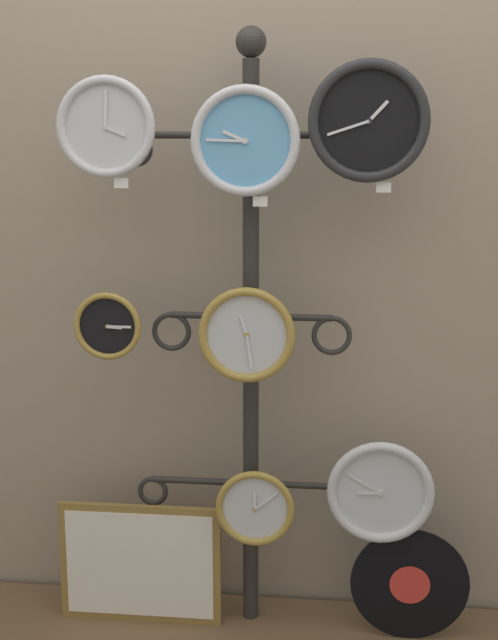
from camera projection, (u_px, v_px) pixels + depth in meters
name	position (u px, v px, depth m)	size (l,w,h in m)	color
shop_wall	(257.00, 180.00, 2.66)	(4.40, 0.04, 2.80)	gray
low_shelf	(249.00, 635.00, 2.73)	(2.20, 0.36, 0.06)	brown
display_stand	(251.00, 414.00, 2.65)	(0.75, 0.35, 1.83)	#282623
clock_top_left	(106.00, 127.00, 2.43)	(0.28, 0.04, 0.28)	silver
clock_top_center	(245.00, 141.00, 2.39)	(0.30, 0.04, 0.30)	#60A8DB
clock_top_right	(369.00, 121.00, 2.35)	(0.32, 0.04, 0.32)	black
clock_middle_left	(108.00, 326.00, 2.54)	(0.20, 0.04, 0.20)	black
clock_middle_center	(247.00, 335.00, 2.49)	(0.27, 0.04, 0.27)	silver
clock_bottom_center	(255.00, 508.00, 2.59)	(0.23, 0.04, 0.23)	silver
clock_bottom_right	(380.00, 492.00, 2.57)	(0.31, 0.04, 0.31)	silver
vinyl_record	(410.00, 584.00, 2.63)	(0.35, 0.01, 0.35)	black
picture_frame	(140.00, 564.00, 2.72)	(0.50, 0.02, 0.38)	olive
price_tag_upper	(121.00, 183.00, 2.45)	(0.04, 0.00, 0.03)	white
price_tag_mid	(260.00, 201.00, 2.42)	(0.04, 0.00, 0.03)	white
price_tag_lower	(384.00, 187.00, 2.38)	(0.04, 0.00, 0.03)	white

